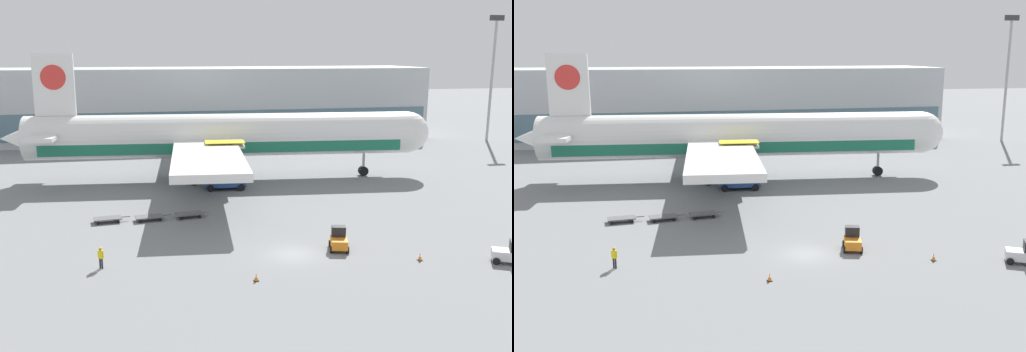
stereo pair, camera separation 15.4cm
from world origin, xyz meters
The scene contains 13 objects.
ground_plane centered at (0.00, 0.00, 0.00)m, with size 400.00×400.00×0.00m, color slate.
terminal_building centered at (-0.55, 70.16, 6.99)m, with size 90.00×18.20×14.00m.
light_mast centered at (54.08, 54.70, 13.79)m, with size 2.80×0.50×23.88m.
airplane_main centered at (-2.34, 30.91, 5.84)m, with size 58.07×48.50×17.00m.
scissor_lift_loader centered at (-2.24, 25.14, 2.28)m, with size 5.43×3.74×6.12m.
baggage_tug_foreground centered at (4.33, 0.44, 0.88)m, with size 2.14×2.71×2.00m.
baggage_tug_mid centered at (17.07, -5.54, 0.88)m, with size 2.81×2.49×2.00m.
baggage_dolly_lead centered at (-16.25, 12.94, 0.39)m, with size 3.77×1.81×0.48m.
baggage_dolly_second centered at (-12.04, 12.73, 0.39)m, with size 3.77×1.81×0.48m.
baggage_dolly_third centered at (-7.88, 13.02, 0.39)m, with size 3.77×1.81×0.48m.
ground_crew_near centered at (-16.09, -0.14, 1.09)m, with size 0.49×0.38×1.83m.
traffic_cone_near centered at (-4.27, -5.14, 0.31)m, with size 0.40×0.40×0.64m.
traffic_cone_far centered at (10.13, -3.56, 0.33)m, with size 0.40×0.40×0.68m.
Camera 2 is at (-12.19, -45.34, 17.26)m, focal length 40.00 mm.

